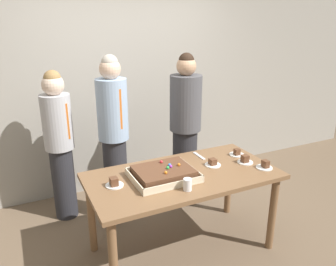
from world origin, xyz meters
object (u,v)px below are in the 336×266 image
at_px(plated_slice_far_left, 114,183).
at_px(plated_slice_center_front, 245,160).
at_px(plated_slice_near_left, 265,166).
at_px(plated_slice_near_right, 213,163).
at_px(person_green_shirt_behind, 59,143).
at_px(cake_server_utensil, 199,156).
at_px(drink_cup_nearest, 188,184).
at_px(party_table, 183,184).
at_px(plated_slice_far_right, 237,153).
at_px(person_serving_front, 114,137).
at_px(sheet_cake, 163,173).
at_px(person_striped_tie_right, 185,129).

bearing_deg(plated_slice_far_left, plated_slice_center_front, -3.93).
bearing_deg(plated_slice_near_left, plated_slice_near_right, 147.19).
xyz_separation_m(plated_slice_near_right, person_green_shirt_behind, (-1.23, 1.03, 0.05)).
xyz_separation_m(plated_slice_center_front, cake_server_utensil, (-0.31, 0.33, -0.02)).
xyz_separation_m(plated_slice_near_left, plated_slice_center_front, (-0.09, 0.18, 0.00)).
xyz_separation_m(plated_slice_near_left, drink_cup_nearest, (-0.84, -0.06, 0.03)).
height_order(party_table, plated_slice_near_right, plated_slice_near_right).
xyz_separation_m(plated_slice_far_right, drink_cup_nearest, (-0.80, -0.42, 0.03)).
height_order(plated_slice_near_right, plated_slice_far_right, plated_slice_far_right).
bearing_deg(person_serving_front, sheet_cake, 0.03).
bearing_deg(cake_server_utensil, person_serving_front, 143.21).
relative_size(plated_slice_near_left, person_green_shirt_behind, 0.09).
xyz_separation_m(plated_slice_far_right, plated_slice_center_front, (-0.04, -0.18, 0.01)).
bearing_deg(person_striped_tie_right, plated_slice_center_front, 53.35).
distance_m(plated_slice_near_right, plated_slice_far_right, 0.37).
height_order(party_table, drink_cup_nearest, drink_cup_nearest).
bearing_deg(plated_slice_far_left, cake_server_utensil, 14.30).
xyz_separation_m(plated_slice_near_right, person_striped_tie_right, (0.10, 0.74, 0.10)).
relative_size(sheet_cake, person_striped_tie_right, 0.31).
distance_m(plated_slice_far_left, drink_cup_nearest, 0.60).
height_order(plated_slice_center_front, person_green_shirt_behind, person_green_shirt_behind).
distance_m(plated_slice_near_right, plated_slice_center_front, 0.32).
height_order(plated_slice_center_front, cake_server_utensil, plated_slice_center_front).
bearing_deg(plated_slice_near_right, plated_slice_center_front, -14.67).
distance_m(plated_slice_near_left, person_serving_front, 1.53).
relative_size(party_table, plated_slice_near_right, 11.32).
bearing_deg(cake_server_utensil, plated_slice_near_left, -51.61).
bearing_deg(plated_slice_far_left, plated_slice_near_right, -0.32).
relative_size(plated_slice_far_left, person_green_shirt_behind, 0.09).
xyz_separation_m(plated_slice_far_left, plated_slice_center_front, (1.27, -0.09, -0.00)).
bearing_deg(plated_slice_far_left, plated_slice_far_right, 4.19).
distance_m(plated_slice_near_right, person_striped_tie_right, 0.75).
bearing_deg(plated_slice_near_right, drink_cup_nearest, -144.68).
distance_m(drink_cup_nearest, person_green_shirt_behind, 1.56).
distance_m(cake_server_utensil, person_striped_tie_right, 0.52).
distance_m(plated_slice_center_front, person_striped_tie_right, 0.85).
bearing_deg(cake_server_utensil, party_table, -139.40).
height_order(plated_slice_far_right, person_green_shirt_behind, person_green_shirt_behind).
bearing_deg(party_table, plated_slice_center_front, -3.80).
height_order(plated_slice_near_right, person_green_shirt_behind, person_green_shirt_behind).
bearing_deg(sheet_cake, cake_server_utensil, 28.48).
xyz_separation_m(plated_slice_near_left, plated_slice_far_left, (-1.36, 0.26, 0.00)).
height_order(sheet_cake, plated_slice_near_right, sheet_cake).
height_order(sheet_cake, person_serving_front, person_serving_front).
bearing_deg(plated_slice_far_left, plated_slice_near_left, -11.00).
bearing_deg(person_green_shirt_behind, drink_cup_nearest, -2.99).
xyz_separation_m(sheet_cake, plated_slice_center_front, (0.84, -0.04, -0.02)).
height_order(plated_slice_near_right, drink_cup_nearest, drink_cup_nearest).
height_order(party_table, person_serving_front, person_serving_front).
xyz_separation_m(plated_slice_far_left, cake_server_utensil, (0.95, 0.24, -0.02)).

